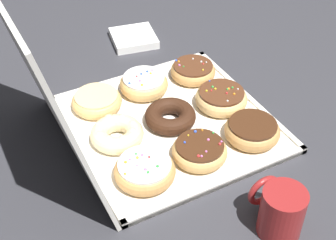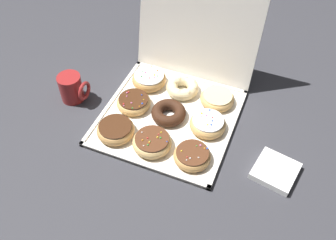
# 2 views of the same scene
# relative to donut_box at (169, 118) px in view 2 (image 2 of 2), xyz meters

# --- Properties ---
(ground_plane) EXTENTS (3.00, 3.00, 0.00)m
(ground_plane) POSITION_rel_donut_box_xyz_m (0.00, 0.00, -0.01)
(ground_plane) COLOR #333338
(donut_box) EXTENTS (0.42, 0.42, 0.01)m
(donut_box) POSITION_rel_donut_box_xyz_m (0.00, 0.00, 0.00)
(donut_box) COLOR silver
(donut_box) RESTS_ON ground
(box_lid_open) EXTENTS (0.42, 0.10, 0.40)m
(box_lid_open) POSITION_rel_donut_box_xyz_m (0.00, 0.26, 0.19)
(box_lid_open) COLOR silver
(box_lid_open) RESTS_ON ground
(chocolate_frosted_donut_0) EXTENTS (0.12, 0.12, 0.04)m
(chocolate_frosted_donut_0) POSITION_rel_donut_box_xyz_m (-0.12, -0.13, 0.02)
(chocolate_frosted_donut_0) COLOR tan
(chocolate_frosted_donut_0) RESTS_ON donut_box
(sprinkle_donut_1) EXTENTS (0.12, 0.12, 0.04)m
(sprinkle_donut_1) POSITION_rel_donut_box_xyz_m (0.00, -0.13, 0.03)
(sprinkle_donut_1) COLOR #E5B770
(sprinkle_donut_1) RESTS_ON donut_box
(sprinkle_donut_2) EXTENTS (0.11, 0.11, 0.04)m
(sprinkle_donut_2) POSITION_rel_donut_box_xyz_m (0.13, -0.13, 0.02)
(sprinkle_donut_2) COLOR tan
(sprinkle_donut_2) RESTS_ON donut_box
(sprinkle_donut_3) EXTENTS (0.11, 0.11, 0.04)m
(sprinkle_donut_3) POSITION_rel_donut_box_xyz_m (-0.13, -0.00, 0.02)
(sprinkle_donut_3) COLOR tan
(sprinkle_donut_3) RESTS_ON donut_box
(chocolate_cake_ring_donut_4) EXTENTS (0.11, 0.11, 0.04)m
(chocolate_cake_ring_donut_4) POSITION_rel_donut_box_xyz_m (-0.00, -0.00, 0.02)
(chocolate_cake_ring_donut_4) COLOR #381E11
(chocolate_cake_ring_donut_4) RESTS_ON donut_box
(sprinkle_donut_5) EXTENTS (0.12, 0.12, 0.04)m
(sprinkle_donut_5) POSITION_rel_donut_box_xyz_m (0.13, 0.00, 0.03)
(sprinkle_donut_5) COLOR tan
(sprinkle_donut_5) RESTS_ON donut_box
(sprinkle_donut_6) EXTENTS (0.12, 0.12, 0.04)m
(sprinkle_donut_6) POSITION_rel_donut_box_xyz_m (-0.12, 0.12, 0.03)
(sprinkle_donut_6) COLOR tan
(sprinkle_donut_6) RESTS_ON donut_box
(cruller_donut_7) EXTENTS (0.11, 0.11, 0.04)m
(cruller_donut_7) POSITION_rel_donut_box_xyz_m (0.00, 0.13, 0.03)
(cruller_donut_7) COLOR beige
(cruller_donut_7) RESTS_ON donut_box
(glazed_ring_donut_8) EXTENTS (0.12, 0.12, 0.04)m
(glazed_ring_donut_8) POSITION_rel_donut_box_xyz_m (0.13, 0.12, 0.02)
(glazed_ring_donut_8) COLOR tan
(glazed_ring_donut_8) RESTS_ON donut_box
(coffee_mug) EXTENTS (0.10, 0.08, 0.10)m
(coffee_mug) POSITION_rel_donut_box_xyz_m (-0.34, -0.04, 0.05)
(coffee_mug) COLOR maroon
(coffee_mug) RESTS_ON ground
(napkin_stack) EXTENTS (0.14, 0.14, 0.02)m
(napkin_stack) POSITION_rel_donut_box_xyz_m (0.37, -0.08, 0.01)
(napkin_stack) COLOR white
(napkin_stack) RESTS_ON ground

